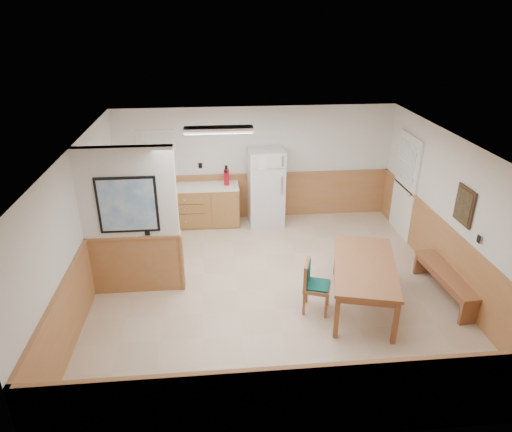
{
  "coord_description": "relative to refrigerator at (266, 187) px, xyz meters",
  "views": [
    {
      "loc": [
        -0.89,
        -6.49,
        4.37
      ],
      "look_at": [
        -0.24,
        0.4,
        1.19
      ],
      "focal_mm": 32.0,
      "sensor_mm": 36.0,
      "label": 1
    }
  ],
  "objects": [
    {
      "name": "ground",
      "position": [
        -0.19,
        -2.63,
        -0.84
      ],
      "size": [
        6.0,
        6.0,
        0.0
      ],
      "primitive_type": "plane",
      "color": "#C3A88C",
      "rests_on": "ground"
    },
    {
      "name": "ceiling",
      "position": [
        -0.19,
        -2.63,
        1.66
      ],
      "size": [
        6.0,
        6.0,
        0.02
      ],
      "primitive_type": "cube",
      "color": "white",
      "rests_on": "back_wall"
    },
    {
      "name": "back_wall",
      "position": [
        -0.19,
        0.37,
        0.41
      ],
      "size": [
        6.0,
        0.02,
        2.5
      ],
      "primitive_type": "cube",
      "color": "silver",
      "rests_on": "ground"
    },
    {
      "name": "right_wall",
      "position": [
        2.81,
        -2.63,
        0.41
      ],
      "size": [
        0.02,
        6.0,
        2.5
      ],
      "primitive_type": "cube",
      "color": "silver",
      "rests_on": "ground"
    },
    {
      "name": "left_wall",
      "position": [
        -3.19,
        -2.63,
        0.41
      ],
      "size": [
        0.02,
        6.0,
        2.5
      ],
      "primitive_type": "cube",
      "color": "silver",
      "rests_on": "ground"
    },
    {
      "name": "wainscot_back",
      "position": [
        -0.19,
        0.35,
        -0.34
      ],
      "size": [
        6.0,
        0.04,
        1.0
      ],
      "primitive_type": "cube",
      "color": "#A67042",
      "rests_on": "ground"
    },
    {
      "name": "wainscot_right",
      "position": [
        2.79,
        -2.63,
        -0.34
      ],
      "size": [
        0.04,
        6.0,
        1.0
      ],
      "primitive_type": "cube",
      "color": "#A67042",
      "rests_on": "ground"
    },
    {
      "name": "wainscot_left",
      "position": [
        -3.17,
        -2.63,
        -0.34
      ],
      "size": [
        0.04,
        6.0,
        1.0
      ],
      "primitive_type": "cube",
      "color": "#A67042",
      "rests_on": "ground"
    },
    {
      "name": "partition_wall",
      "position": [
        -2.44,
        -2.43,
        0.39
      ],
      "size": [
        1.5,
        0.2,
        2.5
      ],
      "color": "silver",
      "rests_on": "ground"
    },
    {
      "name": "kitchen_counter",
      "position": [
        -1.4,
        0.05,
        -0.38
      ],
      "size": [
        2.2,
        0.61,
        1.0
      ],
      "color": "#9D6238",
      "rests_on": "ground"
    },
    {
      "name": "exterior_door",
      "position": [
        2.78,
        -0.73,
        0.21
      ],
      "size": [
        0.07,
        1.02,
        2.15
      ],
      "color": "white",
      "rests_on": "ground"
    },
    {
      "name": "kitchen_window",
      "position": [
        -2.29,
        0.35,
        0.71
      ],
      "size": [
        0.8,
        0.04,
        1.0
      ],
      "color": "white",
      "rests_on": "back_wall"
    },
    {
      "name": "wall_painting",
      "position": [
        2.78,
        -2.93,
        0.71
      ],
      "size": [
        0.04,
        0.5,
        0.6
      ],
      "color": "#362415",
      "rests_on": "right_wall"
    },
    {
      "name": "fluorescent_fixture",
      "position": [
        -0.99,
        -1.33,
        1.61
      ],
      "size": [
        1.2,
        0.3,
        0.09
      ],
      "color": "white",
      "rests_on": "ceiling"
    },
    {
      "name": "refrigerator",
      "position": [
        0.0,
        0.0,
        0.0
      ],
      "size": [
        0.76,
        0.73,
        1.68
      ],
      "rotation": [
        0.0,
        0.0,
        0.03
      ],
      "color": "silver",
      "rests_on": "ground"
    },
    {
      "name": "dining_table",
      "position": [
        1.18,
        -3.21,
        -0.18
      ],
      "size": [
        1.37,
        2.04,
        0.75
      ],
      "rotation": [
        0.0,
        0.0,
        -0.25
      ],
      "color": "brown",
      "rests_on": "ground"
    },
    {
      "name": "dining_bench",
      "position": [
        2.61,
        -3.11,
        -0.5
      ],
      "size": [
        0.44,
        1.58,
        0.45
      ],
      "rotation": [
        0.0,
        0.0,
        0.06
      ],
      "color": "brown",
      "rests_on": "ground"
    },
    {
      "name": "dining_chair",
      "position": [
        0.35,
        -3.25,
        -0.34
      ],
      "size": [
        0.64,
        0.53,
        0.85
      ],
      "rotation": [
        0.0,
        0.0,
        -0.32
      ],
      "color": "brown",
      "rests_on": "ground"
    },
    {
      "name": "fire_extinguisher",
      "position": [
        -0.84,
        0.05,
        0.25
      ],
      "size": [
        0.14,
        0.14,
        0.44
      ],
      "rotation": [
        0.0,
        0.0,
        0.29
      ],
      "color": "#AD091A",
      "rests_on": "kitchen_counter"
    },
    {
      "name": "soap_bottle",
      "position": [
        -2.45,
        0.03,
        0.17
      ],
      "size": [
        0.07,
        0.07,
        0.22
      ],
      "primitive_type": "cylinder",
      "rotation": [
        0.0,
        0.0,
        0.02
      ],
      "color": "green",
      "rests_on": "kitchen_counter"
    }
  ]
}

